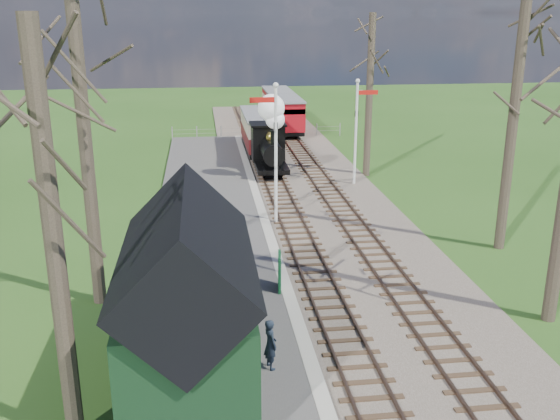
{
  "coord_description": "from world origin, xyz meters",
  "views": [
    {
      "loc": [
        -3.8,
        -10.02,
        8.97
      ],
      "look_at": [
        -0.89,
        13.03,
        1.6
      ],
      "focal_mm": 40.0,
      "sensor_mm": 36.0,
      "label": 1
    }
  ],
  "objects_px": {
    "semaphore_near": "(274,144)",
    "bench": "(237,310)",
    "coach": "(260,130)",
    "locomotive": "(270,139)",
    "person": "(270,344)",
    "red_carriage_b": "(278,105)",
    "semaphore_far": "(357,124)",
    "sign_board": "(280,272)",
    "station_shed": "(188,300)",
    "red_carriage_a": "(286,115)"
  },
  "relations": [
    {
      "from": "coach",
      "to": "red_carriage_a",
      "type": "distance_m",
      "value": 6.69
    },
    {
      "from": "semaphore_far",
      "to": "person",
      "type": "relative_size",
      "value": 4.2
    },
    {
      "from": "semaphore_near",
      "to": "bench",
      "type": "distance_m",
      "value": 10.04
    },
    {
      "from": "coach",
      "to": "bench",
      "type": "distance_m",
      "value": 24.16
    },
    {
      "from": "red_carriage_b",
      "to": "bench",
      "type": "height_order",
      "value": "red_carriage_b"
    },
    {
      "from": "sign_board",
      "to": "bench",
      "type": "bearing_deg",
      "value": -126.48
    },
    {
      "from": "semaphore_far",
      "to": "sign_board",
      "type": "height_order",
      "value": "semaphore_far"
    },
    {
      "from": "semaphore_far",
      "to": "sign_board",
      "type": "xyz_separation_m",
      "value": [
        -5.81,
        -13.2,
        -2.53
      ]
    },
    {
      "from": "bench",
      "to": "person",
      "type": "xyz_separation_m",
      "value": [
        0.71,
        -2.66,
        0.33
      ]
    },
    {
      "from": "red_carriage_b",
      "to": "person",
      "type": "height_order",
      "value": "red_carriage_b"
    },
    {
      "from": "station_shed",
      "to": "bench",
      "type": "bearing_deg",
      "value": 64.18
    },
    {
      "from": "coach",
      "to": "person",
      "type": "xyz_separation_m",
      "value": [
        -2.28,
        -26.62,
        -0.69
      ]
    },
    {
      "from": "semaphore_near",
      "to": "semaphore_far",
      "type": "height_order",
      "value": "semaphore_near"
    },
    {
      "from": "semaphore_far",
      "to": "person",
      "type": "xyz_separation_m",
      "value": [
        -6.65,
        -17.96,
        -2.47
      ]
    },
    {
      "from": "semaphore_near",
      "to": "coach",
      "type": "bearing_deg",
      "value": 87.0
    },
    {
      "from": "semaphore_near",
      "to": "locomotive",
      "type": "bearing_deg",
      "value": 84.96
    },
    {
      "from": "coach",
      "to": "bench",
      "type": "relative_size",
      "value": 5.6
    },
    {
      "from": "person",
      "to": "semaphore_far",
      "type": "bearing_deg",
      "value": -38.4
    },
    {
      "from": "semaphore_far",
      "to": "locomotive",
      "type": "distance_m",
      "value": 5.24
    },
    {
      "from": "semaphore_far",
      "to": "red_carriage_b",
      "type": "distance_m",
      "value": 20.48
    },
    {
      "from": "sign_board",
      "to": "bench",
      "type": "height_order",
      "value": "sign_board"
    },
    {
      "from": "locomotive",
      "to": "coach",
      "type": "bearing_deg",
      "value": 89.89
    },
    {
      "from": "locomotive",
      "to": "red_carriage_a",
      "type": "height_order",
      "value": "locomotive"
    },
    {
      "from": "sign_board",
      "to": "person",
      "type": "relative_size",
      "value": 0.91
    },
    {
      "from": "station_shed",
      "to": "locomotive",
      "type": "xyz_separation_m",
      "value": [
        4.29,
        20.59,
        -0.13
      ]
    },
    {
      "from": "bench",
      "to": "person",
      "type": "bearing_deg",
      "value": -75.07
    },
    {
      "from": "red_carriage_a",
      "to": "semaphore_far",
      "type": "bearing_deg",
      "value": -83.18
    },
    {
      "from": "red_carriage_a",
      "to": "person",
      "type": "distance_m",
      "value": 33.15
    },
    {
      "from": "red_carriage_b",
      "to": "sign_board",
      "type": "height_order",
      "value": "red_carriage_b"
    },
    {
      "from": "semaphore_near",
      "to": "coach",
      "type": "distance_m",
      "value": 14.82
    },
    {
      "from": "semaphore_near",
      "to": "red_carriage_b",
      "type": "height_order",
      "value": "semaphore_near"
    },
    {
      "from": "station_shed",
      "to": "red_carriage_a",
      "type": "distance_m",
      "value": 33.55
    },
    {
      "from": "coach",
      "to": "red_carriage_a",
      "type": "xyz_separation_m",
      "value": [
        2.6,
        6.17,
        0.01
      ]
    },
    {
      "from": "coach",
      "to": "bench",
      "type": "xyz_separation_m",
      "value": [
        -2.99,
        -23.95,
        -1.01
      ]
    },
    {
      "from": "station_shed",
      "to": "red_carriage_b",
      "type": "relative_size",
      "value": 1.16
    },
    {
      "from": "locomotive",
      "to": "person",
      "type": "bearing_deg",
      "value": -96.29
    },
    {
      "from": "bench",
      "to": "red_carriage_b",
      "type": "bearing_deg",
      "value": 81.08
    },
    {
      "from": "red_carriage_a",
      "to": "person",
      "type": "xyz_separation_m",
      "value": [
        -4.88,
        -32.78,
        -0.7
      ]
    },
    {
      "from": "semaphore_near",
      "to": "bench",
      "type": "xyz_separation_m",
      "value": [
        -2.22,
        -9.3,
        -3.07
      ]
    },
    {
      "from": "locomotive",
      "to": "bench",
      "type": "xyz_separation_m",
      "value": [
        -2.98,
        -17.89,
        -1.59
      ]
    },
    {
      "from": "locomotive",
      "to": "person",
      "type": "relative_size",
      "value": 3.42
    },
    {
      "from": "semaphore_far",
      "to": "red_carriage_b",
      "type": "relative_size",
      "value": 1.06
    },
    {
      "from": "red_carriage_a",
      "to": "sign_board",
      "type": "bearing_deg",
      "value": -98.2
    },
    {
      "from": "locomotive",
      "to": "semaphore_near",
      "type": "bearing_deg",
      "value": -95.04
    },
    {
      "from": "sign_board",
      "to": "bench",
      "type": "relative_size",
      "value": 0.93
    },
    {
      "from": "semaphore_near",
      "to": "coach",
      "type": "relative_size",
      "value": 0.83
    },
    {
      "from": "person",
      "to": "red_carriage_a",
      "type": "bearing_deg",
      "value": -26.54
    },
    {
      "from": "station_shed",
      "to": "person",
      "type": "bearing_deg",
      "value": 1.18
    },
    {
      "from": "locomotive",
      "to": "red_carriage_b",
      "type": "distance_m",
      "value": 17.93
    },
    {
      "from": "semaphore_far",
      "to": "red_carriage_a",
      "type": "xyz_separation_m",
      "value": [
        -1.77,
        14.82,
        -1.77
      ]
    }
  ]
}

